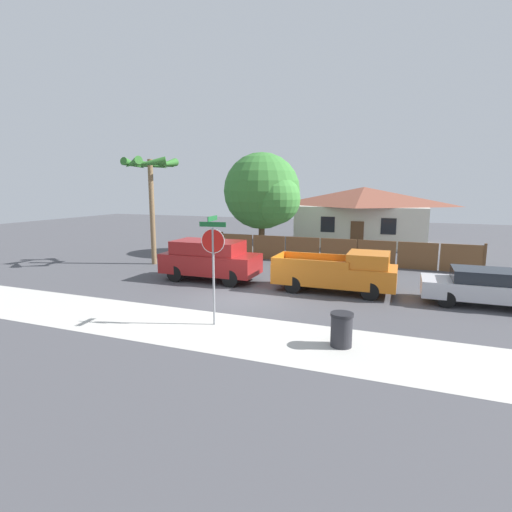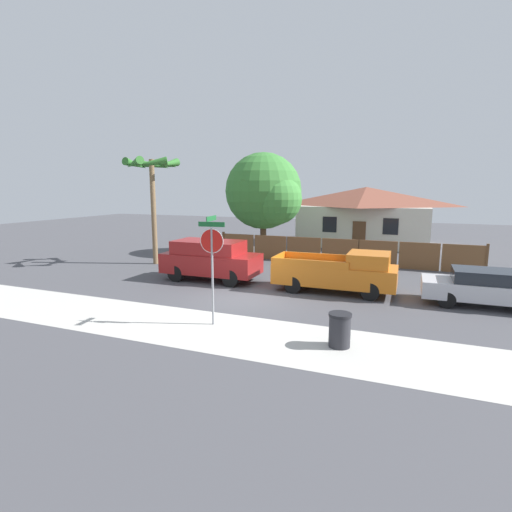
# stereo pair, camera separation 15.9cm
# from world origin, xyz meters

# --- Properties ---
(ground_plane) EXTENTS (80.00, 80.00, 0.00)m
(ground_plane) POSITION_xyz_m (0.00, 0.00, 0.00)
(ground_plane) COLOR #47474C
(sidewalk_strip) EXTENTS (36.00, 3.20, 0.01)m
(sidewalk_strip) POSITION_xyz_m (0.00, -3.60, 0.00)
(sidewalk_strip) COLOR beige
(sidewalk_strip) RESTS_ON ground
(wooden_fence) EXTENTS (14.78, 0.12, 1.55)m
(wooden_fence) POSITION_xyz_m (2.21, 8.58, 0.73)
(wooden_fence) COLOR brown
(wooden_fence) RESTS_ON ground
(house) EXTENTS (9.93, 6.95, 4.36)m
(house) POSITION_xyz_m (2.50, 17.65, 2.25)
(house) COLOR beige
(house) RESTS_ON ground
(oak_tree) EXTENTS (5.14, 4.89, 6.54)m
(oak_tree) POSITION_xyz_m (-2.88, 10.28, 3.98)
(oak_tree) COLOR brown
(oak_tree) RESTS_ON ground
(palm_tree) EXTENTS (2.91, 3.12, 5.93)m
(palm_tree) POSITION_xyz_m (-7.58, 4.81, 5.11)
(palm_tree) COLOR brown
(palm_tree) RESTS_ON ground
(red_suv) EXTENTS (4.54, 2.02, 1.87)m
(red_suv) POSITION_xyz_m (-2.70, 2.35, 1.02)
(red_suv) COLOR maroon
(red_suv) RESTS_ON ground
(orange_pickup) EXTENTS (4.99, 1.94, 1.74)m
(orange_pickup) POSITION_xyz_m (3.30, 2.36, 0.85)
(orange_pickup) COLOR orange
(orange_pickup) RESTS_ON ground
(parked_sedan) EXTENTS (4.53, 1.79, 1.36)m
(parked_sedan) POSITION_xyz_m (8.69, 2.35, 0.70)
(parked_sedan) COLOR #B7B7BC
(parked_sedan) RESTS_ON ground
(stop_sign) EXTENTS (0.85, 0.77, 3.45)m
(stop_sign) POSITION_xyz_m (0.32, -3.12, 2.35)
(stop_sign) COLOR gray
(stop_sign) RESTS_ON ground
(trash_bin) EXTENTS (0.63, 0.63, 0.95)m
(trash_bin) POSITION_xyz_m (4.37, -3.44, 0.48)
(trash_bin) COLOR #28282D
(trash_bin) RESTS_ON ground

